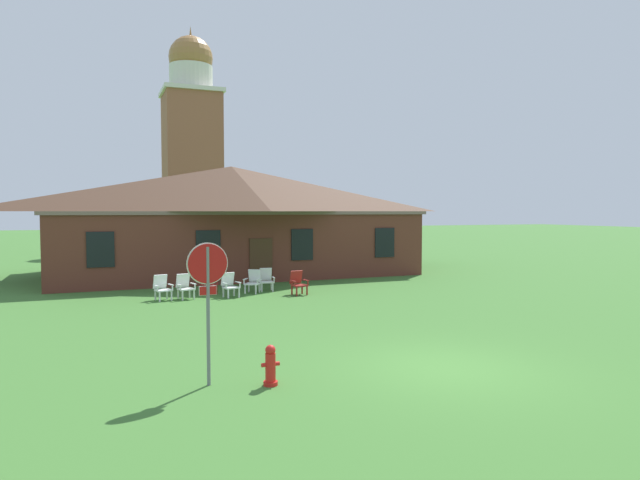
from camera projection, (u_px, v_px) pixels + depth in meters
The scene contains 12 objects.
ground_plane at pixel (445, 368), 11.76m from camera, with size 200.00×200.00×0.00m, color #3D702D.
brick_building at pixel (232, 219), 30.06m from camera, with size 18.72×10.40×5.81m.
dome_tower at pixel (192, 147), 49.33m from camera, with size 5.18×5.18×19.86m.
stop_sign at pixel (208, 284), 10.50m from camera, with size 0.80×0.11×2.77m.
lawn_chair_by_porch at pixel (162, 287), 20.74m from camera, with size 0.74×0.79×0.96m.
lawn_chair_near_door at pixel (185, 286), 21.04m from camera, with size 0.73×0.78×0.96m.
lawn_chair_left_end at pixel (207, 282), 22.30m from camera, with size 0.76×0.82×0.96m.
lawn_chair_middle at pixel (230, 284), 21.47m from camera, with size 0.73×0.77×0.96m.
lawn_chair_right_end at pixel (253, 281), 22.58m from camera, with size 0.85×0.87×0.96m.
lawn_chair_far_side at pixel (266, 279), 23.16m from camera, with size 0.70×0.74×0.96m.
lawn_chair_under_eave at pixel (298, 282), 22.12m from camera, with size 0.69×0.72×0.96m.
fire_hydrant at pixel (270, 366), 10.58m from camera, with size 0.36×0.28×0.79m.
Camera 1 is at (-6.87, -9.72, 3.36)m, focal length 30.80 mm.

